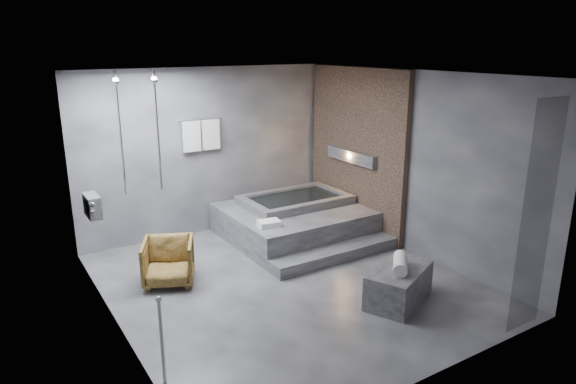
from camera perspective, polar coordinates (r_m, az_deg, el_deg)
room at (r=6.99m, az=1.55°, el=4.35°), size 5.00×5.04×2.82m
tub_deck at (r=8.71m, az=0.65°, el=-3.34°), size 2.20×2.00×0.50m
tub_step at (r=7.88m, az=5.34°, el=-6.86°), size 2.20×0.36×0.18m
concrete_bench at (r=6.75m, az=12.21°, el=-10.04°), size 1.13×0.91×0.45m
driftwood_chair at (r=7.23m, az=-13.15°, el=-7.54°), size 0.89×0.89×0.62m
rolled_towel at (r=6.58m, az=12.38°, el=-7.78°), size 0.46×0.47×0.17m
deck_towel at (r=7.78m, az=-2.11°, el=-3.50°), size 0.36×0.29×0.09m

